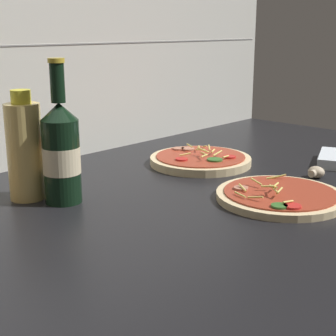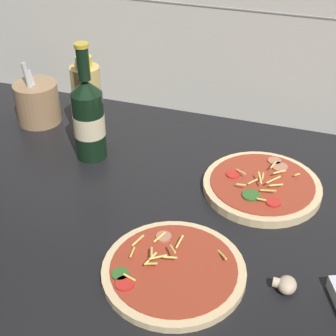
# 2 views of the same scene
# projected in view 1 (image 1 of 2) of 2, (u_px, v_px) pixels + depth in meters

# --- Properties ---
(counter_slab) EXTENTS (1.60, 0.90, 0.03)m
(counter_slab) POSITION_uv_depth(u_px,v_px,m) (209.00, 204.00, 0.98)
(counter_slab) COLOR black
(counter_slab) RESTS_ON ground
(tile_backsplash) EXTENTS (1.60, 0.01, 0.60)m
(tile_backsplash) POSITION_uv_depth(u_px,v_px,m) (60.00, 44.00, 1.21)
(tile_backsplash) COLOR silver
(tile_backsplash) RESTS_ON ground
(pizza_near) EXTENTS (0.24, 0.24, 0.05)m
(pizza_near) POSITION_uv_depth(u_px,v_px,m) (280.00, 196.00, 0.96)
(pizza_near) COLOR beige
(pizza_near) RESTS_ON counter_slab
(pizza_far) EXTENTS (0.24, 0.24, 0.04)m
(pizza_far) POSITION_uv_depth(u_px,v_px,m) (200.00, 160.00, 1.22)
(pizza_far) COLOR beige
(pizza_far) RESTS_ON counter_slab
(beer_bottle) EXTENTS (0.07, 0.07, 0.26)m
(beer_bottle) POSITION_uv_depth(u_px,v_px,m) (61.00, 151.00, 0.93)
(beer_bottle) COLOR black
(beer_bottle) RESTS_ON counter_slab
(oil_bottle) EXTENTS (0.07, 0.07, 0.21)m
(oil_bottle) POSITION_uv_depth(u_px,v_px,m) (25.00, 150.00, 0.95)
(oil_bottle) COLOR #D6B766
(oil_bottle) RESTS_ON counter_slab
(mushroom_left) EXTENTS (0.04, 0.04, 0.03)m
(mushroom_left) POSITION_uv_depth(u_px,v_px,m) (316.00, 172.00, 1.11)
(mushroom_left) COLOR beige
(mushroom_left) RESTS_ON counter_slab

